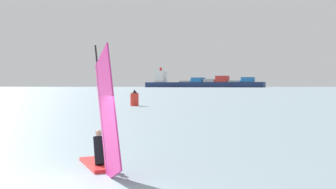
% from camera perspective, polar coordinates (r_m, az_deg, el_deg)
% --- Properties ---
extents(ground_plane, '(4000.00, 4000.00, 0.00)m').
position_cam_1_polar(ground_plane, '(11.83, -13.53, -12.49)').
color(ground_plane, gray).
extents(windsurfer, '(3.20, 3.44, 4.43)m').
position_cam_1_polar(windsurfer, '(13.12, -9.61, -5.94)').
color(windsurfer, red).
rests_on(windsurfer, ground_plane).
extents(cargo_ship, '(205.40, 33.20, 34.87)m').
position_cam_1_polar(cargo_ship, '(664.41, 5.07, 1.71)').
color(cargo_ship, navy).
rests_on(cargo_ship, ground_plane).
extents(channel_buoy, '(1.16, 1.16, 2.27)m').
position_cam_1_polar(channel_buoy, '(54.71, -4.92, -0.58)').
color(channel_buoy, red).
rests_on(channel_buoy, ground_plane).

